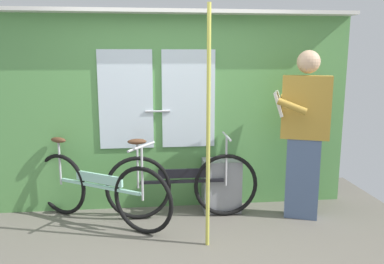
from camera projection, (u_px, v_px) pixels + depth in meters
ground_plane at (186, 262)px, 3.44m from camera, size 5.03×4.24×0.04m
train_door_wall at (174, 108)px, 4.49m from camera, size 4.03×0.28×2.24m
bicycle_near_door at (99, 189)px, 4.14m from camera, size 1.51×1.02×0.91m
bicycle_leaning_behind at (182, 185)px, 4.28m from camera, size 1.67×0.44×0.92m
passenger_reading_newspaper at (304, 131)px, 4.20m from camera, size 0.64×0.60×1.81m
trash_bin_by_wall at (221, 185)px, 4.50m from camera, size 0.42×0.28×0.60m
handrail_pole at (208, 130)px, 3.51m from camera, size 0.04×0.04×2.20m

